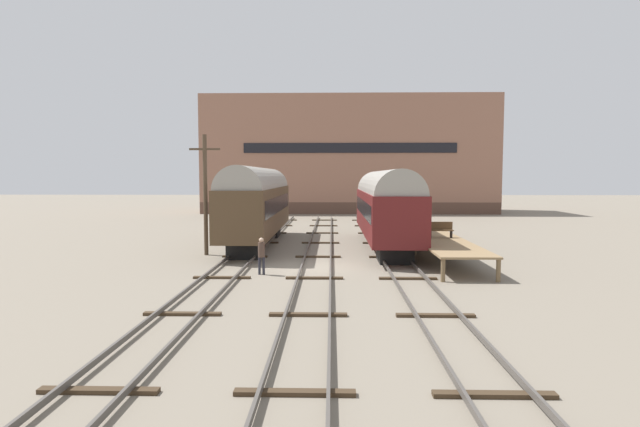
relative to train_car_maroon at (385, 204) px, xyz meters
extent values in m
plane|color=slate|center=(-4.22, -6.78, -2.86)|extent=(200.00, 200.00, 0.00)
cube|color=#4C4742|center=(-9.15, -6.78, -2.68)|extent=(0.08, 60.00, 0.16)
cube|color=#4C4742|center=(-7.71, -6.78, -2.68)|extent=(0.08, 60.00, 0.16)
cube|color=#3D2D1E|center=(-8.43, -21.78, -2.81)|extent=(2.60, 0.24, 0.10)
cube|color=#3D2D1E|center=(-8.43, -15.78, -2.81)|extent=(2.60, 0.24, 0.10)
cube|color=#3D2D1E|center=(-8.43, -9.78, -2.81)|extent=(2.60, 0.24, 0.10)
cube|color=#3D2D1E|center=(-8.43, -3.78, -2.81)|extent=(2.60, 0.24, 0.10)
cube|color=#3D2D1E|center=(-8.43, 2.22, -2.81)|extent=(2.60, 0.24, 0.10)
cube|color=#3D2D1E|center=(-8.43, 8.22, -2.81)|extent=(2.60, 0.24, 0.10)
cube|color=#3D2D1E|center=(-8.43, 14.22, -2.81)|extent=(2.60, 0.24, 0.10)
cube|color=#3D2D1E|center=(-8.43, 20.22, -2.81)|extent=(2.60, 0.24, 0.10)
cube|color=#4C4742|center=(-4.93, -6.78, -2.68)|extent=(0.08, 60.00, 0.16)
cube|color=#4C4742|center=(-3.50, -6.78, -2.68)|extent=(0.08, 60.00, 0.16)
cube|color=#3D2D1E|center=(-4.22, -21.78, -2.81)|extent=(2.60, 0.24, 0.10)
cube|color=#3D2D1E|center=(-4.22, -15.78, -2.81)|extent=(2.60, 0.24, 0.10)
cube|color=#3D2D1E|center=(-4.22, -9.78, -2.81)|extent=(2.60, 0.24, 0.10)
cube|color=#3D2D1E|center=(-4.22, -3.78, -2.81)|extent=(2.60, 0.24, 0.10)
cube|color=#3D2D1E|center=(-4.22, 2.22, -2.81)|extent=(2.60, 0.24, 0.10)
cube|color=#3D2D1E|center=(-4.22, 8.22, -2.81)|extent=(2.60, 0.24, 0.10)
cube|color=#3D2D1E|center=(-4.22, 14.22, -2.81)|extent=(2.60, 0.24, 0.10)
cube|color=#3D2D1E|center=(-4.22, 20.22, -2.81)|extent=(2.60, 0.24, 0.10)
cube|color=#4C4742|center=(-0.72, -6.78, -2.68)|extent=(0.08, 60.00, 0.16)
cube|color=#4C4742|center=(0.72, -6.78, -2.68)|extent=(0.08, 60.00, 0.16)
cube|color=#3D2D1E|center=(0.00, -21.78, -2.81)|extent=(2.60, 0.24, 0.10)
cube|color=#3D2D1E|center=(0.00, -15.78, -2.81)|extent=(2.60, 0.24, 0.10)
cube|color=#3D2D1E|center=(0.00, -9.78, -2.81)|extent=(2.60, 0.24, 0.10)
cube|color=#3D2D1E|center=(0.00, -3.78, -2.81)|extent=(2.60, 0.24, 0.10)
cube|color=#3D2D1E|center=(0.00, 2.22, -2.81)|extent=(2.60, 0.24, 0.10)
cube|color=#3D2D1E|center=(0.00, 8.22, -2.81)|extent=(2.60, 0.24, 0.10)
cube|color=#3D2D1E|center=(0.00, 14.22, -2.81)|extent=(2.60, 0.24, 0.10)
cube|color=#3D2D1E|center=(0.00, 20.22, -2.81)|extent=(2.60, 0.24, 0.10)
cube|color=black|center=(0.00, 4.97, -2.36)|extent=(1.80, 2.40, 1.00)
cube|color=black|center=(0.00, -4.97, -2.36)|extent=(1.80, 2.40, 1.00)
cube|color=#5B1919|center=(0.00, 0.00, -0.53)|extent=(2.89, 15.30, 2.66)
cube|color=black|center=(0.00, 0.00, -0.21)|extent=(2.93, 14.08, 0.96)
cylinder|color=gray|center=(0.00, 0.00, 0.80)|extent=(2.74, 15.00, 2.74)
cube|color=black|center=(-8.43, 6.28, -2.36)|extent=(1.80, 2.40, 1.00)
cube|color=black|center=(-8.43, -3.58, -2.36)|extent=(1.80, 2.40, 1.00)
cube|color=#4C3823|center=(-8.43, 1.35, -0.41)|extent=(2.84, 15.17, 2.90)
cube|color=black|center=(-8.43, 1.35, -0.06)|extent=(2.88, 13.96, 1.04)
cylinder|color=gray|center=(-8.43, 1.35, 1.04)|extent=(2.70, 14.87, 2.70)
cube|color=#8C704C|center=(2.68, -2.83, -1.79)|extent=(2.72, 15.10, 0.10)
cylinder|color=brown|center=(1.47, -10.23, -2.35)|extent=(0.20, 0.20, 1.02)
cylinder|color=brown|center=(3.89, -10.23, -2.35)|extent=(0.20, 0.20, 1.02)
cylinder|color=brown|center=(1.47, 4.56, -2.35)|extent=(0.20, 0.20, 1.02)
cylinder|color=brown|center=(3.89, 4.56, -2.35)|extent=(0.20, 0.20, 1.02)
cylinder|color=brown|center=(1.47, -2.83, -2.35)|extent=(0.20, 0.20, 1.02)
cylinder|color=brown|center=(3.89, -2.83, -2.35)|extent=(0.20, 0.20, 1.02)
cube|color=brown|center=(2.84, -3.38, -1.31)|extent=(1.40, 0.40, 0.06)
cube|color=brown|center=(2.84, -3.21, -1.06)|extent=(1.40, 0.06, 0.45)
cube|color=black|center=(2.24, -3.38, -1.54)|extent=(0.06, 0.40, 0.40)
cube|color=black|center=(3.43, -3.38, -1.54)|extent=(0.06, 0.40, 0.40)
cylinder|color=#282833|center=(-6.86, -8.80, -2.44)|extent=(0.12, 0.12, 0.83)
cylinder|color=#282833|center=(-6.66, -8.80, -2.44)|extent=(0.12, 0.12, 0.83)
cylinder|color=#4C382D|center=(-6.76, -8.80, -1.67)|extent=(0.32, 0.32, 0.70)
sphere|color=tan|center=(-6.76, -8.80, -1.21)|extent=(0.23, 0.23, 0.23)
cylinder|color=#473828|center=(-10.86, -2.96, 0.68)|extent=(0.24, 0.24, 7.08)
cube|color=#473828|center=(-10.86, -2.96, 3.37)|extent=(1.80, 0.12, 0.12)
cube|color=brown|center=(-1.27, 34.05, -2.12)|extent=(36.93, 10.29, 1.47)
cube|color=#936651|center=(-1.27, 34.05, 5.23)|extent=(36.93, 10.29, 13.24)
cube|color=black|center=(-1.27, 28.86, 5.23)|extent=(25.85, 0.10, 1.20)
camera|label=1|loc=(-3.43, -32.04, 1.78)|focal=28.00mm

